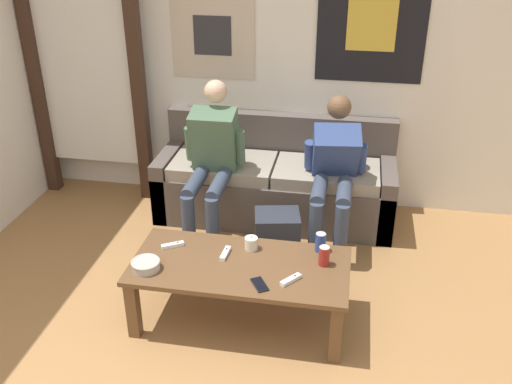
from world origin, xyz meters
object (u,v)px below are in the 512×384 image
Objects in this scene: ceramic_bowl at (146,264)px; coffee_table at (240,273)px; drink_can_red at (324,256)px; cell_phone at (260,284)px; person_seated_teen at (334,170)px; pillar_candle at (251,243)px; person_seated_adult at (211,159)px; backpack at (277,241)px; game_controller_near_left at (291,280)px; drink_can_blue at (321,242)px; couch at (276,184)px; game_controller_far_center at (225,253)px; game_controller_near_right at (173,245)px.

coffee_table is at bearing 15.55° from ceramic_bowl.
drink_can_red is 0.82× the size of cell_phone.
coffee_table is at bearing -114.83° from person_seated_teen.
coffee_table is at bearing -101.55° from pillar_candle.
person_seated_adult is 0.80m from backpack.
person_seated_teen reaches higher than backpack.
cell_phone is at bearing -141.55° from drink_can_red.
game_controller_near_left is (0.29, -0.30, -0.03)m from pillar_candle.
drink_can_blue is 0.82× the size of cell_phone.
game_controller_far_center is at bearing -95.33° from couch.
game_controller_near_right is (-0.46, 0.11, 0.08)m from coffee_table.
person_seated_adult is 1.19m from drink_can_blue.
backpack is at bearing 78.37° from coffee_table.
game_controller_far_center is at bearing 155.11° from game_controller_near_left.
ceramic_bowl reaches higher than game_controller_near_left.
game_controller_near_left is at bearing -130.08° from drink_can_red.
drink_can_red is at bearing -1.69° from game_controller_near_right.
game_controller_far_center is (-0.14, -0.10, -0.03)m from pillar_candle.
couch is at bearing 89.42° from coffee_table.
backpack is 0.87m from cell_phone.
backpack is at bearing 103.70° from game_controller_near_left.
person_seated_adult reaches higher than game_controller_near_left.
drink_can_red is 0.85× the size of game_controller_far_center.
game_controller_far_center is 0.97× the size of cell_phone.
couch is at bearing 84.67° from game_controller_far_center.
pillar_candle is at bearing 34.41° from game_controller_far_center.
ceramic_bowl is 0.66m from pillar_candle.
couch is 1.39m from coffee_table.
ceramic_bowl is 1.06m from drink_can_red.
drink_can_red is 0.61m from game_controller_far_center.
person_seated_adult is 7.89× the size of cell_phone.
drink_can_red is at bearing 9.56° from coffee_table.
drink_can_blue is at bearing -68.75° from couch.
game_controller_near_right is (-0.95, -0.95, -0.17)m from person_seated_teen.
game_controller_near_left is 0.48m from game_controller_far_center.
person_seated_adult reaches higher than drink_can_red.
game_controller_far_center is at bearing -145.59° from pillar_candle.
ceramic_bowl is at bearing -95.64° from person_seated_adult.
person_seated_teen is 0.84m from drink_can_blue.
drink_can_blue reaches higher than ceramic_bowl.
cell_phone is (0.15, -0.19, 0.07)m from coffee_table.
couch is 1.37m from game_controller_near_right.
couch reaches higher than coffee_table.
coffee_table is 0.48m from game_controller_near_right.
cell_phone is at bearing -64.26° from person_seated_adult.
game_controller_far_center reaches higher than cell_phone.
game_controller_far_center is (0.32, -0.93, -0.21)m from person_seated_adult.
couch reaches higher than ceramic_bowl.
game_controller_near_left is 0.81m from game_controller_near_right.
person_seated_adult is 1.18m from ceramic_bowl.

